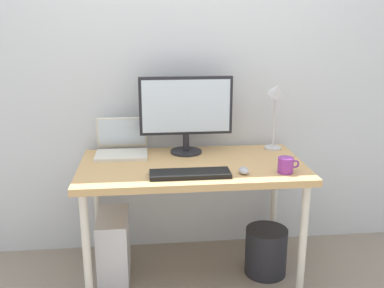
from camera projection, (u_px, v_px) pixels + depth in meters
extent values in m
plane|color=gray|center=(192.00, 272.00, 2.78)|extent=(6.00, 6.00, 0.00)
cube|color=silver|center=(185.00, 60.00, 2.82)|extent=(4.40, 0.04, 2.60)
cube|color=tan|center=(192.00, 167.00, 2.59)|extent=(1.32, 0.70, 0.04)
cylinder|color=silver|center=(87.00, 252.00, 2.35)|extent=(0.04, 0.04, 0.69)
cylinder|color=silver|center=(303.00, 241.00, 2.47)|extent=(0.04, 0.04, 0.69)
cylinder|color=silver|center=(98.00, 207.00, 2.91)|extent=(0.04, 0.04, 0.69)
cylinder|color=silver|center=(274.00, 200.00, 3.03)|extent=(0.04, 0.04, 0.69)
cylinder|color=#232328|center=(186.00, 152.00, 2.79)|extent=(0.20, 0.20, 0.01)
cylinder|color=#232328|center=(186.00, 142.00, 2.77)|extent=(0.04, 0.04, 0.11)
cube|color=#232328|center=(186.00, 106.00, 2.71)|extent=(0.58, 0.03, 0.36)
cube|color=white|center=(186.00, 106.00, 2.69)|extent=(0.55, 0.01, 0.33)
cube|color=silver|center=(122.00, 155.00, 2.71)|extent=(0.32, 0.22, 0.02)
cube|color=silver|center=(122.00, 132.00, 2.81)|extent=(0.32, 0.07, 0.21)
cube|color=white|center=(122.00, 132.00, 2.80)|extent=(0.30, 0.05, 0.18)
cylinder|color=silver|center=(273.00, 148.00, 2.88)|extent=(0.11, 0.11, 0.01)
cylinder|color=silver|center=(274.00, 120.00, 2.83)|extent=(0.02, 0.02, 0.36)
cone|color=silver|center=(278.00, 89.00, 2.73)|extent=(0.11, 0.14, 0.13)
cube|color=black|center=(190.00, 174.00, 2.37)|extent=(0.44, 0.14, 0.02)
ellipsoid|color=#B2B2B7|center=(244.00, 171.00, 2.41)|extent=(0.06, 0.09, 0.03)
cylinder|color=purple|center=(286.00, 165.00, 2.42)|extent=(0.09, 0.09, 0.09)
torus|color=purple|center=(295.00, 164.00, 2.42)|extent=(0.05, 0.01, 0.05)
cube|color=silver|center=(114.00, 247.00, 2.67)|extent=(0.18, 0.36, 0.42)
cylinder|color=#232328|center=(266.00, 251.00, 2.74)|extent=(0.26, 0.26, 0.30)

